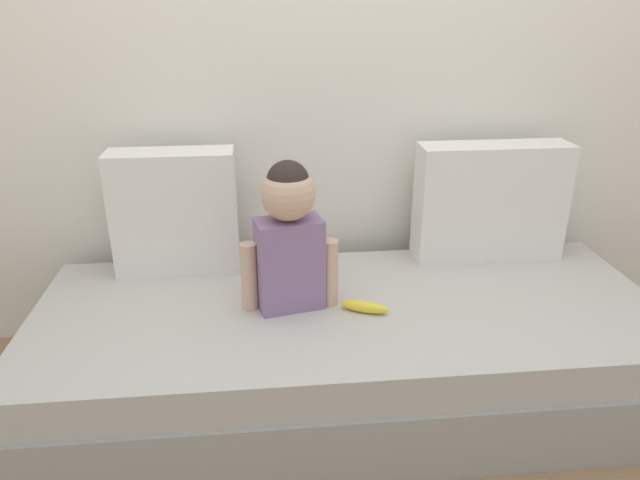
# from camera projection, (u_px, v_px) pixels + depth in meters

# --- Properties ---
(ground_plane) EXTENTS (12.00, 12.00, 0.00)m
(ground_plane) POSITION_uv_depth(u_px,v_px,m) (347.00, 393.00, 2.19)
(ground_plane) COLOR #93704C
(back_wall) EXTENTS (5.44, 0.10, 2.23)m
(back_wall) POSITION_uv_depth(u_px,v_px,m) (330.00, 66.00, 2.29)
(back_wall) COLOR silver
(back_wall) RESTS_ON ground
(couch) EXTENTS (2.24, 0.90, 0.38)m
(couch) POSITION_uv_depth(u_px,v_px,m) (348.00, 351.00, 2.12)
(couch) COLOR #9C978F
(couch) RESTS_ON ground
(throw_pillow_left) EXTENTS (0.46, 0.16, 0.47)m
(throw_pillow_left) POSITION_uv_depth(u_px,v_px,m) (175.00, 212.00, 2.21)
(throw_pillow_left) COLOR silver
(throw_pillow_left) RESTS_ON couch
(throw_pillow_right) EXTENTS (0.59, 0.16, 0.47)m
(throw_pillow_right) POSITION_uv_depth(u_px,v_px,m) (490.00, 202.00, 2.33)
(throw_pillow_right) COLOR silver
(throw_pillow_right) RESTS_ON couch
(toddler) EXTENTS (0.33, 0.18, 0.52)m
(toddler) POSITION_uv_depth(u_px,v_px,m) (289.00, 232.00, 1.93)
(toddler) COLOR gray
(toddler) RESTS_ON couch
(banana) EXTENTS (0.17, 0.11, 0.04)m
(banana) POSITION_uv_depth(u_px,v_px,m) (364.00, 307.00, 1.99)
(banana) COLOR yellow
(banana) RESTS_ON couch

